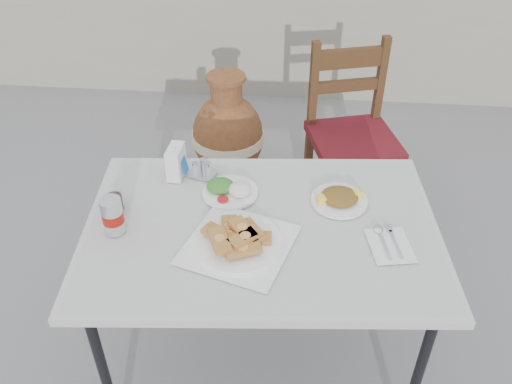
# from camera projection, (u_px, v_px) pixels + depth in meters

# --- Properties ---
(ground) EXTENTS (80.00, 80.00, 0.00)m
(ground) POSITION_uv_depth(u_px,v_px,m) (238.00, 349.00, 2.39)
(ground) COLOR slate
(ground) RESTS_ON ground
(cafe_table) EXTENTS (1.31, 0.94, 0.76)m
(cafe_table) POSITION_uv_depth(u_px,v_px,m) (261.00, 236.00, 1.93)
(cafe_table) COLOR black
(cafe_table) RESTS_ON ground
(pide_plate) EXTENTS (0.42, 0.42, 0.07)m
(pide_plate) POSITION_uv_depth(u_px,v_px,m) (238.00, 238.00, 1.80)
(pide_plate) COLOR white
(pide_plate) RESTS_ON cafe_table
(salad_rice_plate) EXTENTS (0.21, 0.21, 0.05)m
(salad_rice_plate) POSITION_uv_depth(u_px,v_px,m) (229.00, 189.00, 2.03)
(salad_rice_plate) COLOR white
(salad_rice_plate) RESTS_ON cafe_table
(salad_chopped_plate) EXTENTS (0.21, 0.21, 0.05)m
(salad_chopped_plate) POSITION_uv_depth(u_px,v_px,m) (339.00, 198.00, 1.99)
(salad_chopped_plate) COLOR white
(salad_chopped_plate) RESTS_ON cafe_table
(soda_can) EXTENTS (0.07, 0.07, 0.13)m
(soda_can) POSITION_uv_depth(u_px,v_px,m) (113.00, 216.00, 1.83)
(soda_can) COLOR silver
(soda_can) RESTS_ON cafe_table
(cola_glass) EXTENTS (0.07, 0.07, 0.09)m
(cola_glass) POSITION_uv_depth(u_px,v_px,m) (114.00, 199.00, 1.95)
(cola_glass) COLOR white
(cola_glass) RESTS_ON cafe_table
(napkin_holder) EXTENTS (0.07, 0.11, 0.13)m
(napkin_holder) POSITION_uv_depth(u_px,v_px,m) (176.00, 162.00, 2.09)
(napkin_holder) COLOR white
(napkin_holder) RESTS_ON cafe_table
(condiment_caddy) EXTENTS (0.11, 0.10, 0.07)m
(condiment_caddy) POSITION_uv_depth(u_px,v_px,m) (203.00, 170.00, 2.12)
(condiment_caddy) COLOR silver
(condiment_caddy) RESTS_ON cafe_table
(cutlery_napkin) EXTENTS (0.17, 0.20, 0.01)m
(cutlery_napkin) POSITION_uv_depth(u_px,v_px,m) (388.00, 242.00, 1.82)
(cutlery_napkin) COLOR white
(cutlery_napkin) RESTS_ON cafe_table
(chair) EXTENTS (0.53, 0.53, 0.97)m
(chair) POSITION_uv_depth(u_px,v_px,m) (351.00, 134.00, 2.86)
(chair) COLOR #3C2110
(chair) RESTS_ON ground
(terracotta_urn) EXTENTS (0.42, 0.42, 0.73)m
(terracotta_urn) POSITION_uv_depth(u_px,v_px,m) (228.00, 137.00, 3.14)
(terracotta_urn) COLOR brown
(terracotta_urn) RESTS_ON ground
(back_wall) EXTENTS (6.00, 0.25, 1.20)m
(back_wall) POSITION_uv_depth(u_px,v_px,m) (276.00, 16.00, 3.99)
(back_wall) COLOR gray
(back_wall) RESTS_ON ground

